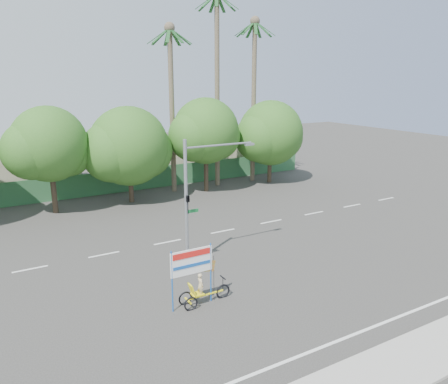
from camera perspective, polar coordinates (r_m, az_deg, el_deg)
ground at (r=22.27m, az=5.74°, el=-12.10°), size 120.00×120.00×0.00m
sidewalk_near at (r=17.62m, az=21.07°, el=-20.86°), size 50.00×2.40×0.12m
fence at (r=40.35m, az=-12.24°, el=1.52°), size 38.00×0.08×2.00m
building_left at (r=42.83m, az=-27.06°, el=2.35°), size 12.00×8.00×4.00m
building_right at (r=47.16m, az=-4.72°, el=4.69°), size 14.00×8.00×3.60m
tree_left at (r=34.71m, az=-21.94°, el=5.48°), size 6.66×5.60×8.07m
tree_center at (r=36.10m, az=-12.40°, el=5.57°), size 7.62×6.40×7.85m
tree_right at (r=38.65m, az=-2.47°, el=7.65°), size 6.90×5.80×8.36m
tree_far_right at (r=42.39m, az=6.03°, el=7.41°), size 7.38×6.20×7.94m
palm_tall at (r=40.64m, az=-0.91°, el=15.40°), size 3.73×3.79×17.45m
palm_mid at (r=42.73m, az=3.93°, el=13.91°), size 3.73×3.79×15.45m
palm_short at (r=38.68m, az=-6.89°, el=12.95°), size 3.73×3.79×14.45m
traffic_signal at (r=23.29m, az=-4.23°, el=-3.06°), size 4.72×1.10×7.00m
trike_billboard at (r=20.04m, az=-3.47°, el=-11.53°), size 2.95×0.67×2.90m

